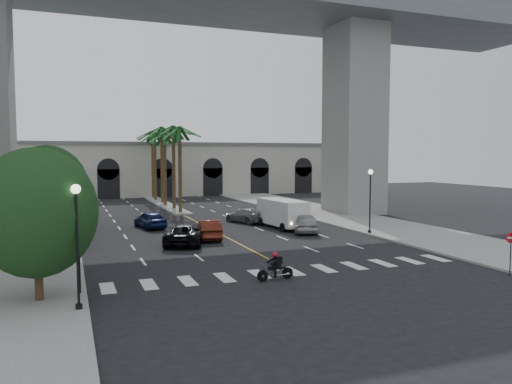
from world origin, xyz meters
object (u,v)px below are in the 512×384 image
Objects in this scene: traffic_signal_far at (77,230)px; car_c at (186,234)px; pedestrian_b at (19,246)px; lamp_post_right at (370,195)px; motorcycle_rider at (276,267)px; car_d at (246,215)px; car_e at (150,220)px; pedestrian_a at (16,251)px; do_not_enter_sign at (511,244)px; lamp_post_left_near at (77,236)px; car_b at (209,229)px; car_a at (305,223)px; cargo_van at (283,212)px; lamp_post_left_far at (72,196)px; traffic_signal_near at (79,243)px.

traffic_signal_far is 0.65× the size of car_c.
lamp_post_right is at bearing 14.02° from pedestrian_b.
motorcycle_rider is 22.17m from car_d.
car_e is 2.90× the size of pedestrian_a.
do_not_enter_sign reaches higher than car_e.
motorcycle_rider is at bearing 11.60° from lamp_post_left_near.
lamp_post_left_near is 3.42× the size of pedestrian_b.
car_b is 2.93× the size of pedestrian_b.
car_c is 9.09m from car_e.
cargo_van is (-0.78, 2.93, 0.59)m from car_a.
motorcycle_rider is 1.34× the size of pedestrian_a.
lamp_post_left_near reaches higher than motorcycle_rider.
do_not_enter_sign is (25.12, -13.66, 0.80)m from pedestrian_b.
pedestrian_b reaches higher than car_b.
lamp_post_left_near reaches higher than pedestrian_a.
car_c is 3.62× the size of pedestrian_a.
car_c is at bearing 95.05° from motorcycle_rider.
traffic_signal_near is (0.10, -18.50, -0.71)m from lamp_post_left_far.
motorcycle_rider is 0.87× the size of do_not_enter_sign.
lamp_post_right reaches higher than car_e.
lamp_post_right reaches higher than pedestrian_b.
traffic_signal_far is at bearing 150.53° from motorcycle_rider.
traffic_signal_far is (-22.70, -6.50, -0.71)m from lamp_post_right.
traffic_signal_far is at bearing 52.68° from car_b.
pedestrian_b reaches higher than motorcycle_rider.
traffic_signal_near is at bearing 61.23° from car_e.
motorcycle_rider is at bearing -139.83° from lamp_post_right.
cargo_van is at bearing -146.60° from car_b.
lamp_post_left_far is 2.58× the size of motorcycle_rider.
car_c is 11.00m from cargo_van.
motorcycle_rider is 18.61m from cargo_van.
traffic_signal_far is 6.58m from pedestrian_b.
car_a is at bearing -167.32° from car_b.
car_e is at bearing 68.81° from traffic_signal_far.
lamp_post_right is at bearing 178.73° from car_b.
lamp_post_left_far reaches higher than car_a.
lamp_post_left_near is 25.87m from cargo_van.
car_a is at bearing -80.08° from cargo_van.
lamp_post_right reaches higher than traffic_signal_near.
pedestrian_a is at bearing 35.12° from car_a.
traffic_signal_far is 0.60× the size of cargo_van.
lamp_post_left_far is 19.19m from car_a.
cargo_van is 21.93m from pedestrian_b.
car_b is 0.75× the size of cargo_van.
car_d is 4.89m from cargo_van.
motorcycle_rider is 13.55m from car_b.
pedestrian_b reaches higher than car_d.
cargo_van is 21.04m from do_not_enter_sign.
car_b is at bearing 32.29° from pedestrian_a.
car_e is (-11.85, 7.08, -0.05)m from car_a.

